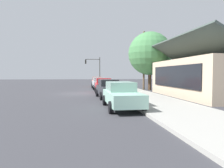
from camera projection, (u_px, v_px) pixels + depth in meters
The scene contains 12 objects.
ground_plane at pixel (79, 94), 22.28m from camera, with size 120.00×120.00×0.00m, color #38383D.
sidewalk_curb at pixel (130, 92), 23.06m from camera, with size 60.00×4.20×0.16m, color #A3A099.
car_coral at pixel (97, 82), 34.63m from camera, with size 4.72×2.13×1.59m.
car_silver at pixel (99, 83), 29.13m from camera, with size 4.78×2.07×1.59m.
car_cherry at pixel (104, 85), 23.64m from camera, with size 4.52×2.12×1.59m.
car_charcoal at pixel (109, 89), 18.27m from camera, with size 4.51×2.14×1.59m.
car_seafoam at pixel (121, 95), 12.69m from camera, with size 4.88×2.01×1.59m.
storefront_building at pixel (209, 77), 19.29m from camera, with size 12.02×7.28×5.38m.
shade_tree at pixel (150, 54), 26.94m from camera, with size 5.55×5.55×7.48m.
traffic_light_main at pixel (94, 66), 39.00m from camera, with size 0.37×2.79×5.20m.
utility_pole_wooden at pixel (144, 60), 26.82m from camera, with size 1.80×0.24×7.50m.
fire_hydrant_red at pixel (120, 90), 21.23m from camera, with size 0.22×0.22×0.71m.
Camera 1 is at (22.48, 0.40, 2.09)m, focal length 33.60 mm.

